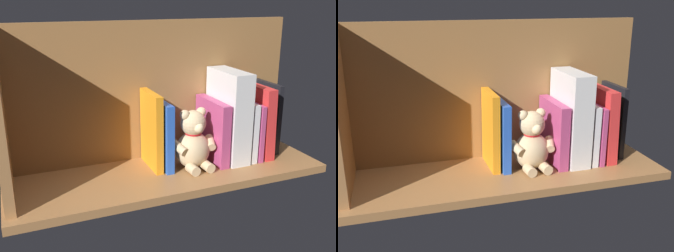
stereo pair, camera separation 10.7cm
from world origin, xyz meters
The scene contains 12 objects.
ground_plane centered at (0.00, 0.00, -1.10)cm, with size 86.80×28.29×2.20cm, color #9E6B3D.
shelf_back_panel centered at (0.00, -11.89, 19.96)cm, with size 86.80×1.50×39.92cm, color olive.
book_0 centered at (-34.81, -4.10, 10.62)cm, with size 1.50×13.28×21.24cm, color black.
book_1 centered at (-32.58, -4.63, 9.19)cm, with size 1.66×12.23×18.37cm, color green.
book_2 centered at (-29.59, -2.44, 10.62)cm, with size 3.03×16.60×21.24cm, color red.
book_3 centered at (-26.76, -2.36, 8.40)cm, with size 1.34×16.76×16.79cm, color #B23F72.
book_4 centered at (-24.49, -2.44, 8.68)cm, with size 1.92×16.61×17.35cm, color silver.
dictionary_thick_white centered at (-19.88, -2.15, 13.11)cm, with size 6.01×16.99×26.22cm, color silver.
book_5 centered at (-14.87, -2.40, 9.02)cm, with size 2.72×16.69×18.04cm, color #B23F72.
teddy_bear centered at (-7.22, 0.92, 7.50)cm, with size 13.81×11.29×17.05cm.
book_6 centered at (0.51, -3.67, 9.49)cm, with size 2.16×14.14×18.97cm, color blue.
book_7 centered at (3.24, -4.13, 10.76)cm, with size 2.03×13.23×21.52cm, color orange.
Camera 1 is at (38.54, 94.29, 46.12)cm, focal length 42.62 mm.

